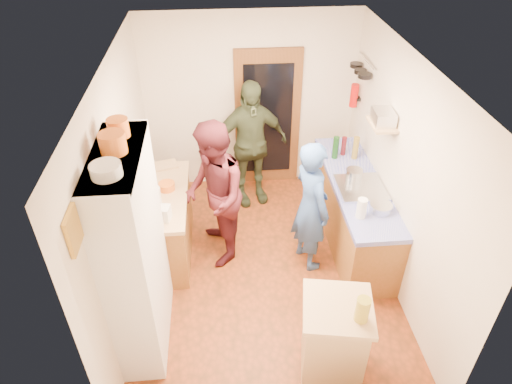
{
  "coord_description": "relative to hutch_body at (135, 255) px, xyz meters",
  "views": [
    {
      "loc": [
        -0.45,
        -4.01,
        4.07
      ],
      "look_at": [
        -0.08,
        0.15,
        1.07
      ],
      "focal_mm": 32.0,
      "sensor_mm": 36.0,
      "label": 1
    }
  ],
  "objects": [
    {
      "name": "hutch_body",
      "position": [
        0.0,
        0.0,
        0.0
      ],
      "size": [
        0.4,
        1.2,
        2.2
      ],
      "primitive_type": "cube",
      "color": "white",
      "rests_on": "ground"
    },
    {
      "name": "person_left",
      "position": [
        0.76,
        1.17,
        -0.18
      ],
      "size": [
        0.81,
        0.98,
        1.85
      ],
      "primitive_type": "imported",
      "rotation": [
        0.0,
        0.0,
        -1.44
      ],
      "color": "#46151C",
      "rests_on": "ground"
    },
    {
      "name": "orange_pot_b",
      "position": [
        0.0,
        0.29,
        1.18
      ],
      "size": [
        0.18,
        0.18,
        0.16
      ],
      "primitive_type": "cylinder",
      "color": "orange",
      "rests_on": "hutch_top_shelf"
    },
    {
      "name": "fire_extinguisher",
      "position": [
        2.71,
        2.5,
        0.4
      ],
      "size": [
        0.11,
        0.11,
        0.32
      ],
      "primitive_type": "cylinder",
      "color": "red",
      "rests_on": "wall_right"
    },
    {
      "name": "door_glass",
      "position": [
        1.55,
        2.74,
        -0.05
      ],
      "size": [
        0.7,
        0.02,
        1.7
      ],
      "primitive_type": "cube",
      "color": "black",
      "rests_on": "door_frame"
    },
    {
      "name": "person_hob",
      "position": [
        1.9,
        0.91,
        -0.26
      ],
      "size": [
        0.58,
        0.71,
        1.69
      ],
      "primitive_type": "imported",
      "rotation": [
        0.0,
        0.0,
        1.9
      ],
      "color": "#315295",
      "rests_on": "ground"
    },
    {
      "name": "oil_jar",
      "position": [
        1.97,
        -0.77,
        -0.07
      ],
      "size": [
        0.14,
        0.14,
        0.24
      ],
      "primitive_type": "cylinder",
      "rotation": [
        0.0,
        0.0,
        -0.18
      ],
      "color": "#AD9E2D",
      "rests_on": "island_top"
    },
    {
      "name": "hutch_top_shelf",
      "position": [
        0.0,
        0.0,
        1.08
      ],
      "size": [
        0.4,
        1.14,
        0.04
      ],
      "primitive_type": "cube",
      "color": "white",
      "rests_on": "hutch_body"
    },
    {
      "name": "island_base",
      "position": [
        1.81,
        -0.62,
        -0.67
      ],
      "size": [
        0.64,
        0.64,
        0.86
      ],
      "primitive_type": "cube",
      "rotation": [
        0.0,
        0.0,
        -0.18
      ],
      "color": "tan",
      "rests_on": "ground"
    },
    {
      "name": "ceiling",
      "position": [
        1.3,
        0.8,
        1.51
      ],
      "size": [
        3.0,
        4.0,
        0.02
      ],
      "primitive_type": "cube",
      "color": "silver",
      "rests_on": "ground"
    },
    {
      "name": "person_back",
      "position": [
        1.26,
        2.28,
        -0.17
      ],
      "size": [
        1.16,
        0.7,
        1.85
      ],
      "primitive_type": "imported",
      "rotation": [
        0.0,
        0.0,
        0.24
      ],
      "color": "#303823",
      "rests_on": "ground"
    },
    {
      "name": "pan_rail",
      "position": [
        2.76,
        2.33,
        0.95
      ],
      "size": [
        0.02,
        0.65,
        0.02
      ],
      "primitive_type": "cylinder",
      "rotation": [
        1.57,
        0.0,
        0.0
      ],
      "color": "silver",
      "rests_on": "wall_right"
    },
    {
      "name": "island_top",
      "position": [
        1.81,
        -0.62,
        -0.22
      ],
      "size": [
        0.72,
        0.72,
        0.05
      ],
      "primitive_type": "cube",
      "rotation": [
        0.0,
        0.0,
        -0.18
      ],
      "color": "tan",
      "rests_on": "island_base"
    },
    {
      "name": "left_counter_base",
      "position": [
        0.1,
        1.25,
        -0.68
      ],
      "size": [
        0.6,
        1.4,
        0.85
      ],
      "primitive_type": "cube",
      "color": "brown",
      "rests_on": "ground"
    },
    {
      "name": "paper_towel",
      "position": [
        2.35,
        0.61,
        -0.08
      ],
      "size": [
        0.11,
        0.11,
        0.24
      ],
      "primitive_type": "cylinder",
      "rotation": [
        0.0,
        0.0,
        0.05
      ],
      "color": "white",
      "rests_on": "right_counter_top"
    },
    {
      "name": "ext_bracket",
      "position": [
        2.77,
        2.5,
        0.35
      ],
      "size": [
        0.06,
        0.1,
        0.04
      ],
      "primitive_type": "cube",
      "color": "black",
      "rests_on": "wall_right"
    },
    {
      "name": "door_frame",
      "position": [
        1.55,
        2.77,
        -0.05
      ],
      "size": [
        0.95,
        0.06,
        2.1
      ],
      "primitive_type": "cube",
      "color": "brown",
      "rests_on": "ground"
    },
    {
      "name": "pan_hang_c",
      "position": [
        2.7,
        2.55,
        0.81
      ],
      "size": [
        0.17,
        0.17,
        0.05
      ],
      "primitive_type": "cylinder",
      "color": "black",
      "rests_on": "pan_rail"
    },
    {
      "name": "bottle_a",
      "position": [
        2.35,
        1.88,
        -0.05
      ],
      "size": [
        0.08,
        0.08,
        0.31
      ],
      "primitive_type": "cylinder",
      "rotation": [
        0.0,
        0.0,
        0.06
      ],
      "color": "#143F14",
      "rests_on": "right_counter_top"
    },
    {
      "name": "bottle_b",
      "position": [
        2.48,
        1.95,
        -0.07
      ],
      "size": [
        0.08,
        0.08,
        0.26
      ],
      "primitive_type": "cylinder",
      "rotation": [
        0.0,
        0.0,
        0.19
      ],
      "color": "#591419",
      "rests_on": "right_counter_top"
    },
    {
      "name": "cutting_board",
      "position": [
        1.77,
        -0.56,
        -0.21
      ],
      "size": [
        0.39,
        0.34,
        0.02
      ],
      "primitive_type": "cube",
      "rotation": [
        0.0,
        0.0,
        -0.18
      ],
      "color": "white",
      "rests_on": "island_top"
    },
    {
      "name": "orange_bowl",
      "position": [
        0.18,
        1.34,
        -0.16
      ],
      "size": [
        0.2,
        0.2,
        0.09
      ],
      "primitive_type": "cylinder",
      "rotation": [
        0.0,
        0.0,
        0.06
      ],
      "color": "orange",
      "rests_on": "left_counter_top"
    },
    {
      "name": "right_counter_base",
      "position": [
        2.5,
        1.3,
        -0.68
      ],
      "size": [
        0.6,
        2.2,
        0.84
      ],
      "primitive_type": "cube",
      "color": "brown",
      "rests_on": "ground"
    },
    {
      "name": "pot_on_hob",
      "position": [
        2.45,
        1.3,
        -0.09
      ],
      "size": [
        0.2,
        0.2,
        0.13
      ],
      "primitive_type": "cylinder",
      "color": "silver",
      "rests_on": "hob"
    },
    {
      "name": "pan_hang_b",
      "position": [
        2.7,
        2.35,
        0.8
      ],
      "size": [
        0.16,
        0.16,
        0.05
      ],
      "primitive_type": "cylinder",
      "color": "black",
      "rests_on": "pan_rail"
    },
    {
      "name": "wall_right",
      "position": [
        2.81,
        0.8,
        0.2
      ],
      "size": [
        0.02,
        4.0,
        2.6
      ],
      "primitive_type": "cube",
      "color": "beige",
      "rests_on": "ground"
    },
    {
      "name": "wall_left",
      "position": [
        -0.21,
        0.8,
        0.2
      ],
      "size": [
        0.02,
        4.0,
        2.6
      ],
      "primitive_type": "cube",
      "color": "beige",
      "rests_on": "ground"
    },
    {
      "name": "floor",
      "position": [
        1.3,
        0.8,
        -1.11
      ],
      "size": [
        3.0,
        4.0,
        0.02
      ],
      "primitive_type": "cube",
      "color": "#8B3715",
      "rests_on": "ground"
    },
    {
      "name": "right_counter_top",
      "position": [
        2.5,
        1.3,
        -0.23
      ],
      "size": [
        0.62,
        2.22,
        0.06
      ],
      "primitive_type": "cube",
      "color": "#0811A4",
      "rests_on": "right_counter_base"
    },
    {
      "name": "picture_frame",
      "position": [
        -0.18,
        -0.75,
        0.95
      ],
      "size": [
        0.03,
        0.25,
        0.3
      ],
      "primitive_type": "cube",
      "color": "gold",
      "rests_on": "wall_left"
    },
    {
      "name": "bottle_c",
      "position": [
        2.61,
        1.84,
        -0.04
      ],
      "size": [
        0.08,
        0.08,
        0.31
      ],
      "primitive_type": "cylinder",
      "rotation": [
        0.0,
        0.0,
        -0.04
      ],
      "color": "olive",
      "rests_on": "right_counter_top"
    },
    {
      "name": "mixing_bowl",
      "position": [
        2.6,
        0.69,
        -0.15
      ],
      "size": [
        0.28,
        0.28,
        0.1
      ],
      "primitive_type": "cylinder",
      "rotation": [
        0.0,
        0.0,
        -0.12
      ],
      "color": "silver",
      "rests_on": "right_counter_top"
    },
    {
      "name": "orange_pot_a",
      "position": [
        0.0,
        0.02,
        1.19
      ],
      "size": [
        0.21,
        0.21,
        0.17
      ],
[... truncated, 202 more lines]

